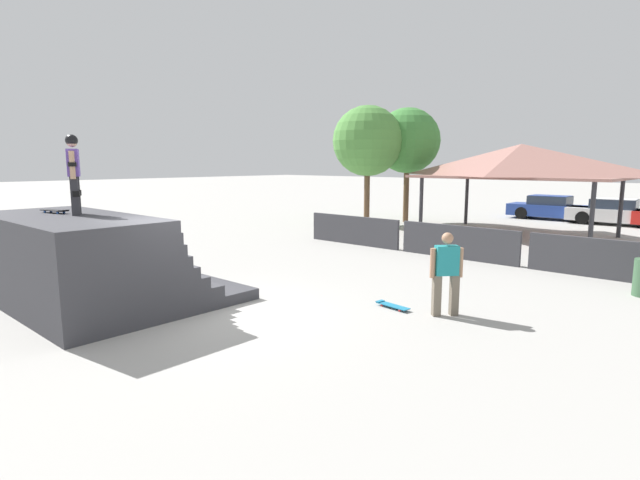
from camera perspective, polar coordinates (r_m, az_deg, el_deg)
name	(u,v)px	position (r m, az deg, el deg)	size (l,w,h in m)	color
ground_plane	(196,315)	(10.38, -13.99, -8.28)	(160.00, 160.00, 0.00)	#A3A09B
quarter_pipe_ramp	(87,265)	(11.74, -25.07, -2.56)	(4.86, 4.16, 1.92)	#38383D
skater_on_deck	(74,169)	(11.63, -26.33, 7.29)	(0.70, 0.45, 1.66)	#2D2D33
skateboard_on_deck	(55,211)	(12.21, -28.02, 2.99)	(0.78, 0.36, 0.09)	blue
bystander_walking	(446,270)	(10.11, 14.24, -3.32)	(0.53, 0.57, 1.67)	#6B6051
skateboard_on_ground	(392,305)	(10.61, 8.19, -7.40)	(0.82, 0.30, 0.09)	red
barrier_fence	(458,242)	(16.29, 15.47, -0.24)	(12.29, 0.12, 1.05)	#3D3D42
pavilion_shelter	(521,161)	(22.19, 21.95, 8.34)	(7.79, 5.02, 3.76)	#2D2D33
tree_beside_pavilion	(368,141)	(24.67, 5.46, 11.17)	(3.39, 3.39, 5.73)	brown
tree_far_back	(408,141)	(25.80, 9.97, 11.09)	(3.25, 3.25, 5.71)	brown
parked_car_blue	(551,208)	(29.23, 24.90, 3.31)	(4.29, 1.72, 1.27)	navy
parked_car_white	(615,212)	(28.19, 30.68, 2.72)	(4.34, 1.92, 1.27)	silver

